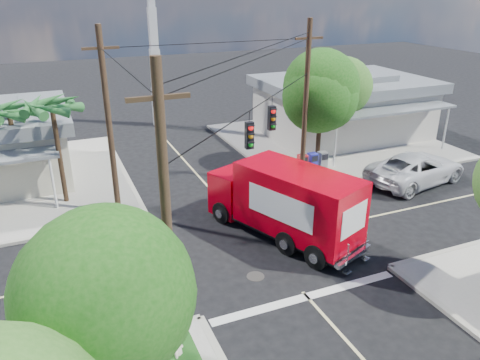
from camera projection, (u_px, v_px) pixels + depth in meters
ground at (258, 242)px, 20.73m from camera, size 120.00×120.00×0.00m
sidewalk_ne at (331, 141)px, 33.85m from camera, size 14.12×14.12×0.14m
road_markings at (272, 258)px, 19.48m from camera, size 32.00×32.00×0.01m
building_ne at (343, 105)px, 34.49m from camera, size 11.80×10.20×4.50m
radio_tower at (155, 54)px, 35.72m from camera, size 0.80×0.80×17.00m
tree_sw_front at (114, 294)px, 10.14m from camera, size 3.88×3.78×6.03m
tree_ne_front at (322, 92)px, 27.22m from camera, size 4.21×4.14×6.66m
tree_ne_back at (338, 91)px, 30.24m from camera, size 3.77×3.66×5.82m
palm_nw_front at (52, 108)px, 22.46m from camera, size 3.01×3.08×5.59m
palm_nw_back at (9, 113)px, 23.16m from camera, size 3.01×3.08×5.19m
utility_poles at (209, 135)px, 19.72m from camera, size 12.00×10.68×9.00m
vending_boxes at (312, 162)px, 28.07m from camera, size 1.90×0.50×1.10m
delivery_truck at (285, 202)px, 20.58m from camera, size 4.97×7.97×3.33m
parked_car at (416, 168)px, 26.63m from camera, size 6.68×3.97×1.74m
pedestrian at (179, 360)px, 12.87m from camera, size 0.67×0.75×1.71m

